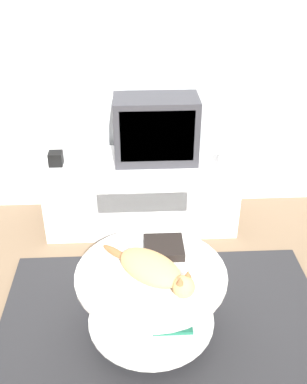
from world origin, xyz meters
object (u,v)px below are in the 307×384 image
Objects in this scene: tv at (156,130)px; speaker at (56,158)px; cat at (153,269)px; dvd_box at (165,247)px.

tv is 0.68m from speaker.
speaker is 0.20× the size of cat.
tv is 0.91m from dvd_box.
cat is at bearing -60.14° from speaker.
cat is (0.59, -1.03, -0.08)m from speaker.
dvd_box is at bearing -90.12° from tv.
tv is 1.10m from cat.
tv reaches higher than dvd_box.
dvd_box is (-0.00, -0.86, -0.29)m from tv.
cat is at bearing -93.83° from tv.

